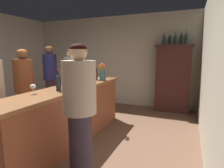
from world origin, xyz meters
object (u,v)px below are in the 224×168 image
object	(u,v)px
flower_arrangement	(102,73)
patron_redhead	(25,88)
wine_bottle_riesling	(80,75)
bar_counter	(71,115)
wine_glass_mid	(82,78)
cheese_plate	(101,79)
display_bottle_left	(164,39)
wine_glass_front	(33,87)
wine_bottle_chardonnay	(78,79)
wine_bottle_merlot	(59,82)
bartender	(80,108)
wine_bottle_syrah	(69,82)
display_bottle_midright	(181,39)
display_bottle_right	(186,38)
patron_near_entrance	(50,76)
display_bottle_center	(175,39)
display_cabinet	(173,77)
wine_bottle_rose	(96,73)
patron_tall	(72,81)
display_bottle_midleft	(170,40)

from	to	relation	value
flower_arrangement	patron_redhead	distance (m)	1.55
wine_bottle_riesling	bar_counter	bearing A→B (deg)	-76.64
wine_glass_mid	cheese_plate	size ratio (longest dim) A/B	0.95
display_bottle_left	wine_glass_front	bearing A→B (deg)	-112.41
wine_bottle_chardonnay	flower_arrangement	world-z (taller)	flower_arrangement
wine_bottle_merlot	wine_glass_mid	world-z (taller)	wine_bottle_merlot
bar_counter	bartender	xyz separation A→B (m)	(0.69, -0.77, 0.40)
wine_bottle_syrah	flower_arrangement	world-z (taller)	flower_arrangement
display_bottle_left	display_bottle_midright	xyz separation A→B (m)	(0.43, 0.00, -0.01)
cheese_plate	display_bottle_right	distance (m)	2.42
patron_near_entrance	bartender	bearing A→B (deg)	-7.53
wine_bottle_riesling	flower_arrangement	distance (m)	0.51
patron_redhead	bartender	size ratio (longest dim) A/B	0.99
display_bottle_center	wine_bottle_chardonnay	bearing A→B (deg)	-119.19
wine_bottle_chardonnay	display_cabinet	bearing A→B (deg)	61.07
wine_bottle_rose	wine_bottle_merlot	bearing A→B (deg)	-87.66
wine_bottle_riesling	patron_near_entrance	world-z (taller)	patron_near_entrance
bar_counter	wine_bottle_syrah	world-z (taller)	wine_bottle_syrah
wine_bottle_chardonnay	wine_glass_front	size ratio (longest dim) A/B	2.21
display_bottle_midright	patron_tall	xyz separation A→B (m)	(-2.21, -1.61, -0.99)
wine_glass_mid	bartender	world-z (taller)	bartender
wine_bottle_rose	display_bottle_midleft	distance (m)	2.22
display_bottle_left	display_bottle_midright	world-z (taller)	display_bottle_left
wine_bottle_merlot	display_bottle_midright	bearing A→B (deg)	61.89
display_bottle_center	patron_tall	xyz separation A→B (m)	(-2.07, -1.61, -1.00)
display_bottle_left	bartender	bearing A→B (deg)	-98.40
wine_bottle_riesling	display_bottle_left	distance (m)	2.56
display_bottle_left	display_bottle_midleft	size ratio (longest dim) A/B	1.17
wine_bottle_rose	patron_redhead	size ratio (longest dim) A/B	0.21
wine_bottle_merlot	patron_tall	size ratio (longest dim) A/B	0.19
wine_bottle_riesling	display_bottle_center	xyz separation A→B (m)	(1.59, 2.04, 0.80)
wine_glass_mid	cheese_plate	xyz separation A→B (m)	(0.09, 0.64, -0.09)
wine_bottle_merlot	bartender	distance (m)	0.80
display_cabinet	patron_tall	distance (m)	2.61
wine_bottle_chardonnay	display_bottle_center	size ratio (longest dim) A/B	0.89
wine_glass_mid	flower_arrangement	bearing A→B (deg)	70.37
patron_near_entrance	wine_bottle_rose	bearing A→B (deg)	24.53
display_bottle_center	wine_bottle_riesling	bearing A→B (deg)	-127.92
wine_bottle_chardonnay	wine_bottle_rose	bearing A→B (deg)	96.45
wine_bottle_chardonnay	patron_redhead	xyz separation A→B (m)	(-1.15, -0.09, -0.23)
wine_bottle_riesling	display_cabinet	bearing A→B (deg)	52.33
wine_bottle_rose	display_bottle_midleft	world-z (taller)	display_bottle_midleft
wine_bottle_riesling	wine_bottle_merlot	world-z (taller)	wine_bottle_merlot
wine_glass_mid	display_bottle_left	xyz separation A→B (m)	(1.21, 2.14, 0.84)
wine_glass_mid	wine_bottle_rose	bearing A→B (deg)	87.16
bar_counter	display_bottle_midright	world-z (taller)	display_bottle_midright
wine_glass_front	display_bottle_midleft	bearing A→B (deg)	65.44
display_bottle_left	display_bottle_midright	distance (m)	0.43
patron_near_entrance	wine_glass_front	bearing A→B (deg)	-19.38
patron_tall	wine_bottle_chardonnay	bearing A→B (deg)	9.50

